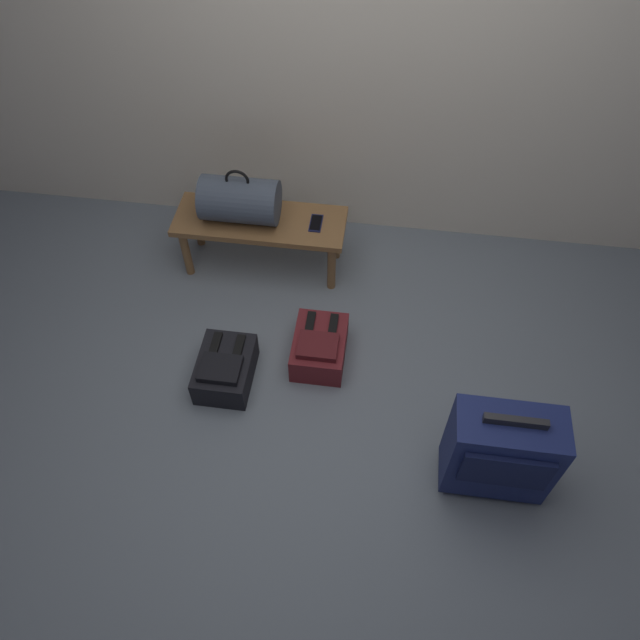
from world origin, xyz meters
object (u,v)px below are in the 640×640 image
at_px(cell_phone, 316,223).
at_px(backpack_maroon, 319,347).
at_px(suitcase_upright_navy, 501,452).
at_px(backpack_dark, 225,369).
at_px(duffel_bag_slate, 240,200).
at_px(bench, 260,226).

bearing_deg(cell_phone, backpack_maroon, -80.57).
xyz_separation_m(suitcase_upright_navy, backpack_dark, (-1.37, 0.40, -0.21)).
bearing_deg(backpack_dark, cell_phone, 67.27).
relative_size(duffel_bag_slate, backpack_maroon, 1.16).
bearing_deg(suitcase_upright_navy, backpack_dark, 163.62).
distance_m(bench, duffel_bag_slate, 0.22).
height_order(bench, backpack_dark, bench).
height_order(cell_phone, backpack_maroon, cell_phone).
distance_m(cell_phone, backpack_dark, 0.99).
relative_size(suitcase_upright_navy, backpack_maroon, 1.56).
height_order(duffel_bag_slate, cell_phone, duffel_bag_slate).
xyz_separation_m(backpack_dark, backpack_maroon, (0.48, 0.21, 0.00)).
distance_m(suitcase_upright_navy, backpack_maroon, 1.10).
bearing_deg(backpack_maroon, cell_phone, 99.43).
relative_size(duffel_bag_slate, suitcase_upright_navy, 0.74).
height_order(cell_phone, suitcase_upright_navy, suitcase_upright_navy).
xyz_separation_m(bench, cell_phone, (0.33, 0.01, 0.06)).
relative_size(bench, suitcase_upright_navy, 1.69).
height_order(duffel_bag_slate, suitcase_upright_navy, duffel_bag_slate).
distance_m(bench, backpack_maroon, 0.82).
distance_m(duffel_bag_slate, backpack_maroon, 0.95).
xyz_separation_m(bench, duffel_bag_slate, (-0.10, -0.00, 0.19)).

